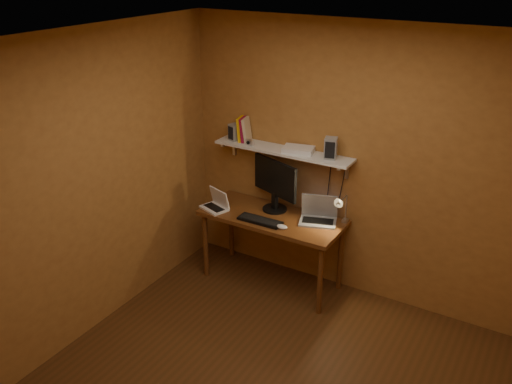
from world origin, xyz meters
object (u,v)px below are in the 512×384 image
Objects in this scene: mouse at (282,227)px; shelf_camera at (249,142)px; desk_lamp at (342,207)px; speaker_left at (234,132)px; netbook at (216,203)px; wall_shelf at (283,151)px; speaker_right at (331,148)px; desk at (272,224)px; router at (298,150)px; monitor at (275,183)px; keyboard at (260,221)px; laptop at (319,214)px.

shelf_camera reaches higher than mouse.
speaker_left reaches higher than desk_lamp.
shelf_camera reaches higher than netbook.
wall_shelf is 7.11× the size of speaker_right.
router is at bearing 51.84° from desk.
desk_lamp reaches higher than mouse.
netbook is (-0.56, -0.14, 0.14)m from desk.
desk is 0.73m from desk_lamp.
desk is 0.59m from netbook.
desk is 0.30m from mouse.
netbook is at bearing -165.92° from desk.
shelf_camera is at bearing 146.99° from mouse.
desk_lamp is 0.55m from speaker_right.
wall_shelf is 2.53× the size of monitor.
netbook is at bearing -132.50° from monitor.
desk_lamp is (0.45, 0.31, 0.19)m from mouse.
mouse is (0.25, -0.02, 0.01)m from keyboard.
mouse is (-0.22, -0.32, -0.05)m from laptop.
router is at bearing 94.82° from mouse.
router is at bearing 19.32° from speaker_left.
shelf_camera is at bearing 70.70° from netbook.
mouse is at bearing -145.20° from desk_lamp.
desk_lamp is 3.84× the size of shelf_camera.
keyboard is at bearing -68.91° from monitor.
desk is 0.78m from router.
keyboard is 0.76m from router.
laptop is 0.66m from speaker_right.
speaker_left reaches higher than monitor.
laptop is at bearing -0.41° from shelf_camera.
mouse is at bearing -41.85° from desk.
monitor is 0.47m from shelf_camera.
laptop is at bearing 14.89° from speaker_left.
desk_lamp is (0.23, -0.01, 0.14)m from laptop.
mouse is at bearing -30.64° from shelf_camera.
speaker_right is (-0.17, 0.07, 0.51)m from desk_lamp.
router reaches higher than monitor.
laptop is (0.48, 0.00, -0.22)m from monitor.
desk_lamp is 2.27× the size of speaker_left.
laptop is 0.27m from desk_lamp.
keyboard is 4.44× the size of shelf_camera.
speaker_right reaches higher than laptop.
desk_lamp reaches higher than laptop.
laptop reaches higher than keyboard.
netbook is (-0.51, -0.27, -0.24)m from monitor.
mouse is at bearing -31.63° from monitor.
monitor is at bearing 171.62° from speaker_right.
router is (-0.33, 0.01, -0.07)m from speaker_right.
netbook is at bearing -167.68° from desk_lamp.
keyboard is at bearing 173.61° from mouse.
netbook is at bearing -177.71° from speaker_right.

